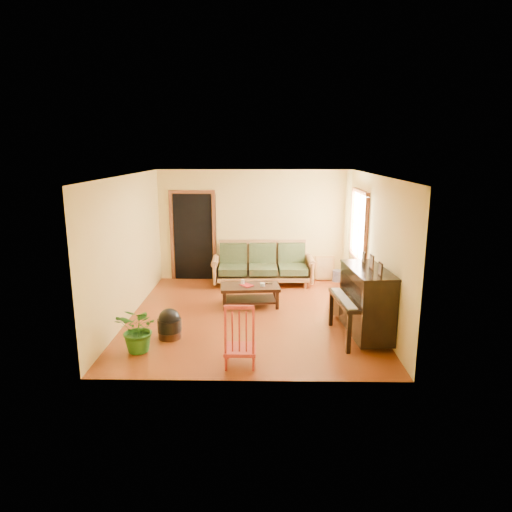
{
  "coord_description": "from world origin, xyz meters",
  "views": [
    {
      "loc": [
        0.23,
        -8.1,
        3.03
      ],
      "look_at": [
        0.08,
        0.2,
        1.1
      ],
      "focal_mm": 32.0,
      "sensor_mm": 36.0,
      "label": 1
    }
  ],
  "objects_px": {
    "footstool": "(170,327)",
    "red_chair": "(240,333)",
    "coffee_table": "(250,295)",
    "armchair": "(352,295)",
    "sofa": "(263,264)",
    "ceramic_crock": "(337,276)",
    "piano": "(366,304)",
    "potted_plant": "(140,329)"
  },
  "relations": [
    {
      "from": "armchair",
      "to": "ceramic_crock",
      "type": "distance_m",
      "value": 2.31
    },
    {
      "from": "armchair",
      "to": "coffee_table",
      "type": "bearing_deg",
      "value": -172.25
    },
    {
      "from": "sofa",
      "to": "armchair",
      "type": "xyz_separation_m",
      "value": [
        1.66,
        -2.03,
        -0.08
      ]
    },
    {
      "from": "piano",
      "to": "potted_plant",
      "type": "distance_m",
      "value": 3.63
    },
    {
      "from": "armchair",
      "to": "footstool",
      "type": "bearing_deg",
      "value": -137.41
    },
    {
      "from": "armchair",
      "to": "sofa",
      "type": "bearing_deg",
      "value": 152.71
    },
    {
      "from": "red_chair",
      "to": "potted_plant",
      "type": "relative_size",
      "value": 1.31
    },
    {
      "from": "armchair",
      "to": "footstool",
      "type": "xyz_separation_m",
      "value": [
        -3.18,
        -1.1,
        -0.22
      ]
    },
    {
      "from": "coffee_table",
      "to": "armchair",
      "type": "height_order",
      "value": "armchair"
    },
    {
      "from": "sofa",
      "to": "coffee_table",
      "type": "distance_m",
      "value": 1.54
    },
    {
      "from": "footstool",
      "to": "potted_plant",
      "type": "relative_size",
      "value": 0.54
    },
    {
      "from": "coffee_table",
      "to": "piano",
      "type": "relative_size",
      "value": 0.86
    },
    {
      "from": "sofa",
      "to": "footstool",
      "type": "xyz_separation_m",
      "value": [
        -1.53,
        -3.13,
        -0.3
      ]
    },
    {
      "from": "armchair",
      "to": "potted_plant",
      "type": "height_order",
      "value": "armchair"
    },
    {
      "from": "sofa",
      "to": "footstool",
      "type": "distance_m",
      "value": 3.5
    },
    {
      "from": "piano",
      "to": "footstool",
      "type": "bearing_deg",
      "value": 175.96
    },
    {
      "from": "footstool",
      "to": "red_chair",
      "type": "bearing_deg",
      "value": -37.76
    },
    {
      "from": "coffee_table",
      "to": "red_chair",
      "type": "height_order",
      "value": "red_chair"
    },
    {
      "from": "footstool",
      "to": "red_chair",
      "type": "xyz_separation_m",
      "value": [
        1.22,
        -0.94,
        0.29
      ]
    },
    {
      "from": "sofa",
      "to": "potted_plant",
      "type": "xyz_separation_m",
      "value": [
        -1.87,
        -3.66,
        -0.12
      ]
    },
    {
      "from": "coffee_table",
      "to": "potted_plant",
      "type": "distance_m",
      "value": 2.71
    },
    {
      "from": "coffee_table",
      "to": "ceramic_crock",
      "type": "relative_size",
      "value": 4.25
    },
    {
      "from": "armchair",
      "to": "piano",
      "type": "xyz_separation_m",
      "value": [
        0.04,
        -1.03,
        0.18
      ]
    },
    {
      "from": "armchair",
      "to": "red_chair",
      "type": "relative_size",
      "value": 0.84
    },
    {
      "from": "armchair",
      "to": "red_chair",
      "type": "distance_m",
      "value": 2.84
    },
    {
      "from": "red_chair",
      "to": "potted_plant",
      "type": "xyz_separation_m",
      "value": [
        -1.56,
        0.41,
        -0.12
      ]
    },
    {
      "from": "piano",
      "to": "red_chair",
      "type": "distance_m",
      "value": 2.26
    },
    {
      "from": "sofa",
      "to": "red_chair",
      "type": "relative_size",
      "value": 2.35
    },
    {
      "from": "red_chair",
      "to": "ceramic_crock",
      "type": "distance_m",
      "value": 4.82
    },
    {
      "from": "coffee_table",
      "to": "footstool",
      "type": "height_order",
      "value": "coffee_table"
    },
    {
      "from": "piano",
      "to": "footstool",
      "type": "height_order",
      "value": "piano"
    },
    {
      "from": "red_chair",
      "to": "ceramic_crock",
      "type": "xyz_separation_m",
      "value": [
        2.07,
        4.34,
        -0.35
      ]
    },
    {
      "from": "piano",
      "to": "coffee_table",
      "type": "bearing_deg",
      "value": 135.87
    },
    {
      "from": "potted_plant",
      "to": "footstool",
      "type": "bearing_deg",
      "value": 57.1
    },
    {
      "from": "sofa",
      "to": "armchair",
      "type": "bearing_deg",
      "value": -53.01
    },
    {
      "from": "sofa",
      "to": "potted_plant",
      "type": "distance_m",
      "value": 4.11
    },
    {
      "from": "sofa",
      "to": "armchair",
      "type": "height_order",
      "value": "sofa"
    },
    {
      "from": "footstool",
      "to": "potted_plant",
      "type": "distance_m",
      "value": 0.66
    },
    {
      "from": "coffee_table",
      "to": "red_chair",
      "type": "relative_size",
      "value": 1.19
    },
    {
      "from": "piano",
      "to": "potted_plant",
      "type": "relative_size",
      "value": 1.81
    },
    {
      "from": "coffee_table",
      "to": "piano",
      "type": "distance_m",
      "value": 2.53
    },
    {
      "from": "coffee_table",
      "to": "armchair",
      "type": "relative_size",
      "value": 1.42
    }
  ]
}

